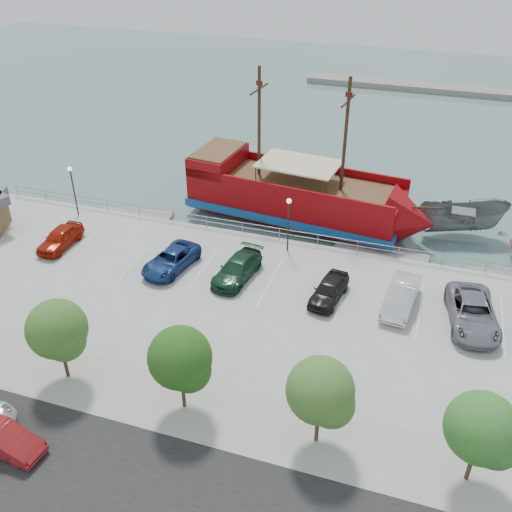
% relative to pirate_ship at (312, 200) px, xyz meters
% --- Properties ---
extents(ground, '(160.00, 160.00, 0.00)m').
position_rel_pirate_ship_xyz_m(ground, '(-0.32, -12.81, -2.19)').
color(ground, slate).
extents(street, '(100.00, 8.00, 0.04)m').
position_rel_pirate_ship_xyz_m(street, '(-0.32, -28.81, -1.18)').
color(street, black).
rests_on(street, land_slab).
extents(sidewalk, '(100.00, 4.00, 0.05)m').
position_rel_pirate_ship_xyz_m(sidewalk, '(-0.32, -22.81, -1.17)').
color(sidewalk, gray).
rests_on(sidewalk, land_slab).
extents(seawall_railing, '(50.00, 0.06, 1.00)m').
position_rel_pirate_ship_xyz_m(seawall_railing, '(-0.32, -5.01, -0.66)').
color(seawall_railing, gray).
rests_on(seawall_railing, land_slab).
extents(far_shore, '(40.00, 3.00, 0.80)m').
position_rel_pirate_ship_xyz_m(far_shore, '(9.68, 42.19, -1.79)').
color(far_shore, gray).
rests_on(far_shore, ground).
extents(pirate_ship, '(20.95, 7.77, 13.07)m').
position_rel_pirate_ship_xyz_m(pirate_ship, '(0.00, 0.00, 0.00)').
color(pirate_ship, maroon).
rests_on(pirate_ship, ground).
extents(patrol_boat, '(7.64, 4.60, 2.77)m').
position_rel_pirate_ship_xyz_m(patrol_boat, '(11.94, 1.73, -0.80)').
color(patrol_boat, slate).
rests_on(patrol_boat, ground).
extents(dock_west, '(6.50, 2.56, 0.36)m').
position_rel_pirate_ship_xyz_m(dock_west, '(-14.54, -3.61, -2.01)').
color(dock_west, gray).
rests_on(dock_west, ground).
extents(dock_mid, '(7.20, 2.29, 0.41)m').
position_rel_pirate_ship_xyz_m(dock_mid, '(6.32, -3.61, -1.98)').
color(dock_mid, gray).
rests_on(dock_mid, ground).
extents(street_sedan, '(4.24, 1.87, 1.36)m').
position_rel_pirate_ship_xyz_m(street_sedan, '(-8.36, -27.89, -0.51)').
color(street_sedan, '#A61D20').
rests_on(street_sedan, street).
extents(lamp_post_left, '(0.36, 0.36, 4.28)m').
position_rel_pirate_ship_xyz_m(lamp_post_left, '(-18.32, -6.31, 1.75)').
color(lamp_post_left, black).
rests_on(lamp_post_left, land_slab).
extents(lamp_post_mid, '(0.36, 0.36, 4.28)m').
position_rel_pirate_ship_xyz_m(lamp_post_mid, '(-0.32, -6.31, 1.75)').
color(lamp_post_mid, black).
rests_on(lamp_post_mid, land_slab).
extents(tree_c, '(3.30, 3.20, 5.00)m').
position_rel_pirate_ship_xyz_m(tree_c, '(-8.18, -22.88, 2.11)').
color(tree_c, '#473321').
rests_on(tree_c, sidewalk).
extents(tree_d, '(3.30, 3.20, 5.00)m').
position_rel_pirate_ship_xyz_m(tree_d, '(-1.18, -22.88, 2.11)').
color(tree_d, '#473321').
rests_on(tree_d, sidewalk).
extents(tree_e, '(3.30, 3.20, 5.00)m').
position_rel_pirate_ship_xyz_m(tree_e, '(5.82, -22.88, 2.11)').
color(tree_e, '#473321').
rests_on(tree_e, sidewalk).
extents(tree_f, '(3.30, 3.20, 5.00)m').
position_rel_pirate_ship_xyz_m(tree_f, '(12.82, -22.88, 2.11)').
color(tree_f, '#473321').
rests_on(tree_f, sidewalk).
extents(parked_car_a, '(1.78, 4.35, 1.48)m').
position_rel_pirate_ship_xyz_m(parked_car_a, '(-16.69, -11.08, -0.45)').
color(parked_car_a, '#9E1B0A').
rests_on(parked_car_a, land_slab).
extents(parked_car_c, '(3.16, 5.32, 1.39)m').
position_rel_pirate_ship_xyz_m(parked_car_c, '(-7.51, -11.21, -0.50)').
color(parked_car_c, navy).
rests_on(parked_car_c, land_slab).
extents(parked_car_d, '(2.71, 5.23, 1.45)m').
position_rel_pirate_ship_xyz_m(parked_car_d, '(-2.67, -10.88, -0.46)').
color(parked_car_d, '#163925').
rests_on(parked_car_d, land_slab).
extents(parked_car_e, '(2.32, 4.45, 1.45)m').
position_rel_pirate_ship_xyz_m(parked_car_e, '(3.85, -11.33, -0.47)').
color(parked_car_e, black).
rests_on(parked_car_e, land_slab).
extents(parked_car_f, '(2.20, 5.07, 1.62)m').
position_rel_pirate_ship_xyz_m(parked_car_f, '(8.39, -10.71, -0.38)').
color(parked_car_f, silver).
rests_on(parked_car_f, land_slab).
extents(parked_car_g, '(3.61, 6.29, 1.65)m').
position_rel_pirate_ship_xyz_m(parked_car_g, '(12.75, -11.10, -0.36)').
color(parked_car_g, gray).
rests_on(parked_car_g, land_slab).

